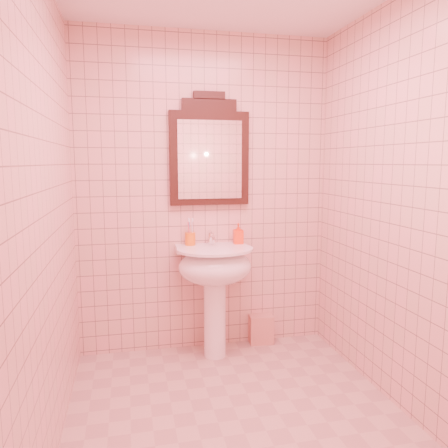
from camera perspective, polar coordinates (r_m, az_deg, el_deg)
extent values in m
plane|color=tan|center=(2.83, 1.95, -24.18)|extent=(2.20, 2.20, 0.00)
cube|color=#D8AC96|center=(3.48, -2.49, 3.80)|extent=(2.00, 0.02, 2.50)
cylinder|color=white|center=(3.46, -1.21, -11.51)|extent=(0.17, 0.17, 0.70)
ellipsoid|color=white|center=(3.33, -1.16, -5.62)|extent=(0.56, 0.46, 0.28)
cube|color=white|center=(3.46, -1.71, -3.14)|extent=(0.56, 0.15, 0.05)
cylinder|color=white|center=(3.30, -1.17, -3.34)|extent=(0.58, 0.58, 0.02)
cylinder|color=white|center=(3.45, -1.71, -1.92)|extent=(0.04, 0.04, 0.09)
cylinder|color=white|center=(3.39, -1.54, -1.49)|extent=(0.02, 0.10, 0.02)
cylinder|color=white|center=(3.35, -1.37, -1.97)|extent=(0.02, 0.02, 0.04)
cube|color=white|center=(3.45, -1.75, -0.99)|extent=(0.01, 0.07, 0.01)
cube|color=black|center=(3.45, -1.91, 8.55)|extent=(0.62, 0.05, 0.72)
cube|color=black|center=(3.48, -1.95, 15.28)|extent=(0.42, 0.05, 0.09)
cube|color=black|center=(3.48, -1.95, 16.43)|extent=(0.24, 0.05, 0.06)
cube|color=white|center=(3.42, -1.82, 8.38)|extent=(0.50, 0.01, 0.60)
cylinder|color=orange|center=(3.42, -4.43, -1.96)|extent=(0.08, 0.08, 0.10)
cylinder|color=silver|center=(3.42, -4.13, -1.24)|extent=(0.01, 0.01, 0.19)
cylinder|color=#338CD8|center=(3.43, -4.62, -1.21)|extent=(0.01, 0.01, 0.19)
cylinder|color=#E5334C|center=(3.40, -4.55, -1.29)|extent=(0.01, 0.01, 0.19)
imported|color=red|center=(3.47, 1.88, -1.26)|extent=(0.08, 0.08, 0.17)
cube|color=tan|center=(3.78, 4.84, -13.50)|extent=(0.20, 0.14, 0.24)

